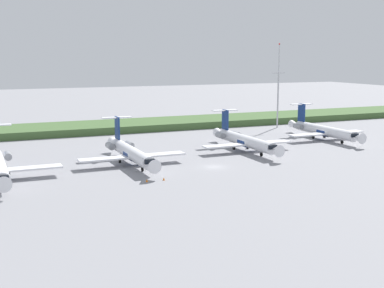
{
  "coord_description": "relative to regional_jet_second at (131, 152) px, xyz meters",
  "views": [
    {
      "loc": [
        -45.55,
        -94.14,
        22.79
      ],
      "look_at": [
        0.0,
        11.67,
        3.0
      ],
      "focal_mm": 48.18,
      "sensor_mm": 36.0,
      "label": 1
    }
  ],
  "objects": [
    {
      "name": "regional_jet_fourth",
      "position": [
        58.26,
        10.66,
        0.0
      ],
      "size": [
        22.81,
        31.0,
        9.0
      ],
      "color": "white",
      "rests_on": "ground"
    },
    {
      "name": "safety_cone_mid_marker",
      "position": [
        1.37,
        -16.67,
        -2.26
      ],
      "size": [
        0.44,
        0.44,
        0.55
      ],
      "primitive_type": "cone",
      "color": "orange",
      "rests_on": "ground"
    },
    {
      "name": "regional_jet_third",
      "position": [
        29.93,
        4.2,
        0.0
      ],
      "size": [
        22.81,
        31.0,
        9.0
      ],
      "color": "white",
      "rests_on": "ground"
    },
    {
      "name": "ground_plane",
      "position": [
        15.0,
        20.1,
        -2.54
      ],
      "size": [
        500.0,
        500.0,
        0.0
      ],
      "primitive_type": "plane",
      "color": "gray"
    },
    {
      "name": "safety_cone_front_marker",
      "position": [
        -1.92,
        -16.63,
        -2.26
      ],
      "size": [
        0.44,
        0.44,
        0.55
      ],
      "primitive_type": "cone",
      "color": "orange",
      "rests_on": "ground"
    },
    {
      "name": "grass_berm",
      "position": [
        15.0,
        51.54,
        -1.46
      ],
      "size": [
        320.0,
        20.0,
        2.15
      ],
      "primitive_type": "cube",
      "color": "#426033",
      "rests_on": "ground"
    },
    {
      "name": "antenna_mast",
      "position": [
        59.41,
        35.68,
        8.48
      ],
      "size": [
        4.4,
        0.5,
        26.68
      ],
      "color": "#B2B2B7",
      "rests_on": "ground"
    },
    {
      "name": "regional_jet_second",
      "position": [
        0.0,
        0.0,
        0.0
      ],
      "size": [
        22.81,
        31.0,
        9.0
      ],
      "color": "white",
      "rests_on": "ground"
    }
  ]
}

